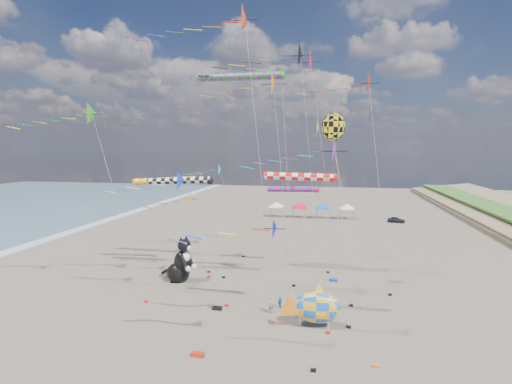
{
  "coord_description": "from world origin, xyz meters",
  "views": [
    {
      "loc": [
        5.88,
        -25.17,
        14.97
      ],
      "look_at": [
        -1.28,
        12.0,
        10.79
      ],
      "focal_mm": 28.0,
      "sensor_mm": 36.0,
      "label": 1
    }
  ],
  "objects_px": {
    "person_adult": "(271,305)",
    "child_green": "(297,313)",
    "parked_car": "(396,220)",
    "fish_inflatable": "(316,307)",
    "cat_inflatable": "(180,258)",
    "child_blue": "(280,302)"
  },
  "relations": [
    {
      "from": "person_adult",
      "to": "child_green",
      "type": "height_order",
      "value": "person_adult"
    },
    {
      "from": "person_adult",
      "to": "parked_car",
      "type": "height_order",
      "value": "person_adult"
    },
    {
      "from": "fish_inflatable",
      "to": "child_green",
      "type": "relative_size",
      "value": 5.2
    },
    {
      "from": "cat_inflatable",
      "to": "person_adult",
      "type": "bearing_deg",
      "value": -10.57
    },
    {
      "from": "parked_car",
      "to": "fish_inflatable",
      "type": "bearing_deg",
      "value": 174.53
    },
    {
      "from": "person_adult",
      "to": "parked_car",
      "type": "relative_size",
      "value": 0.45
    },
    {
      "from": "fish_inflatable",
      "to": "child_blue",
      "type": "height_order",
      "value": "fish_inflatable"
    },
    {
      "from": "fish_inflatable",
      "to": "child_blue",
      "type": "distance_m",
      "value": 5.1
    },
    {
      "from": "child_green",
      "to": "parked_car",
      "type": "height_order",
      "value": "parked_car"
    },
    {
      "from": "fish_inflatable",
      "to": "parked_car",
      "type": "relative_size",
      "value": 1.58
    },
    {
      "from": "cat_inflatable",
      "to": "child_green",
      "type": "height_order",
      "value": "cat_inflatable"
    },
    {
      "from": "cat_inflatable",
      "to": "person_adult",
      "type": "relative_size",
      "value": 3.48
    },
    {
      "from": "person_adult",
      "to": "parked_car",
      "type": "distance_m",
      "value": 51.84
    },
    {
      "from": "child_green",
      "to": "cat_inflatable",
      "type": "bearing_deg",
      "value": 179.2
    },
    {
      "from": "fish_inflatable",
      "to": "child_green",
      "type": "xyz_separation_m",
      "value": [
        -1.67,
        1.51,
        -1.22
      ]
    },
    {
      "from": "cat_inflatable",
      "to": "person_adult",
      "type": "xyz_separation_m",
      "value": [
        11.31,
        -6.6,
        -1.9
      ]
    },
    {
      "from": "cat_inflatable",
      "to": "person_adult",
      "type": "distance_m",
      "value": 13.24
    },
    {
      "from": "child_blue",
      "to": "person_adult",
      "type": "bearing_deg",
      "value": -179.27
    },
    {
      "from": "child_blue",
      "to": "child_green",
      "type": "bearing_deg",
      "value": -112.36
    },
    {
      "from": "person_adult",
      "to": "child_blue",
      "type": "distance_m",
      "value": 1.51
    },
    {
      "from": "child_blue",
      "to": "parked_car",
      "type": "distance_m",
      "value": 50.36
    },
    {
      "from": "child_green",
      "to": "person_adult",
      "type": "bearing_deg",
      "value": -168.58
    }
  ]
}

